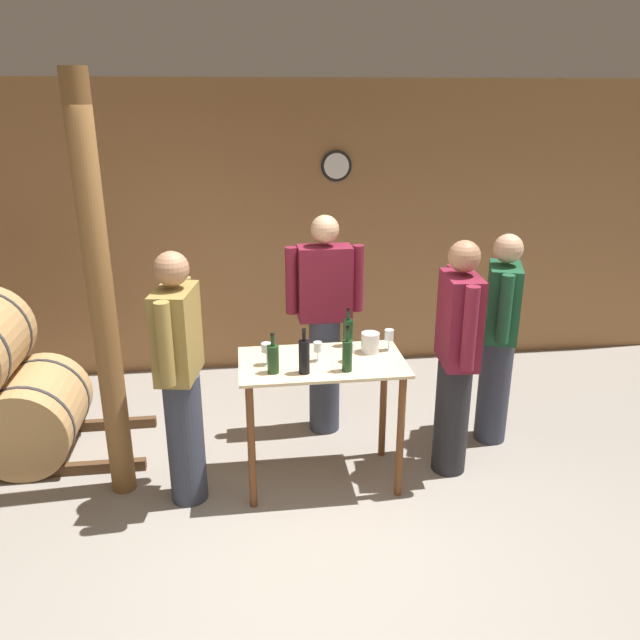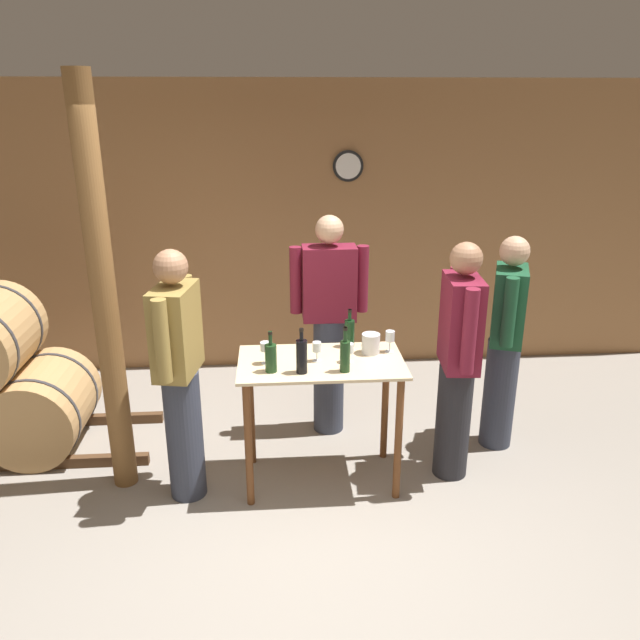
{
  "view_description": "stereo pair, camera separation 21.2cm",
  "coord_description": "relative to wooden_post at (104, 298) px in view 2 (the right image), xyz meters",
  "views": [
    {
      "loc": [
        -0.36,
        -2.97,
        2.54
      ],
      "look_at": [
        0.14,
        0.86,
        1.15
      ],
      "focal_mm": 35.0,
      "sensor_mm": 36.0,
      "label": 1
    },
    {
      "loc": [
        -0.15,
        -2.99,
        2.54
      ],
      "look_at": [
        0.14,
        0.86,
        1.15
      ],
      "focal_mm": 35.0,
      "sensor_mm": 36.0,
      "label": 2
    }
  ],
  "objects": [
    {
      "name": "ground_plane",
      "position": [
        1.23,
        -0.83,
        -1.35
      ],
      "size": [
        14.0,
        14.0,
        0.0
      ],
      "primitive_type": "plane",
      "color": "gray"
    },
    {
      "name": "wine_glass_near_center",
      "position": [
        1.34,
        -0.06,
        -0.35
      ],
      "size": [
        0.06,
        0.06,
        0.13
      ],
      "color": "silver",
      "rests_on": "tasting_table"
    },
    {
      "name": "person_visitor_with_scarf",
      "position": [
        2.29,
        -0.06,
        -0.46
      ],
      "size": [
        0.25,
        0.59,
        1.68
      ],
      "color": "#232328",
      "rests_on": "ground_plane"
    },
    {
      "name": "back_wall",
      "position": [
        1.23,
        2.0,
        0.0
      ],
      "size": [
        8.4,
        0.08,
        2.7
      ],
      "color": "#996B42",
      "rests_on": "ground_plane"
    },
    {
      "name": "wine_bottle_right",
      "position": [
        1.58,
        0.18,
        -0.34
      ],
      "size": [
        0.07,
        0.07,
        0.27
      ],
      "color": "black",
      "rests_on": "tasting_table"
    },
    {
      "name": "wine_glass_near_right",
      "position": [
        1.54,
        -0.1,
        -0.36
      ],
      "size": [
        0.06,
        0.06,
        0.13
      ],
      "color": "silver",
      "rests_on": "tasting_table"
    },
    {
      "name": "person_host",
      "position": [
        1.48,
        0.64,
        -0.43
      ],
      "size": [
        0.59,
        0.24,
        1.74
      ],
      "color": "#333847",
      "rests_on": "ground_plane"
    },
    {
      "name": "ice_bucket",
      "position": [
        1.71,
        0.04,
        -0.38
      ],
      "size": [
        0.12,
        0.12,
        0.14
      ],
      "color": "silver",
      "rests_on": "tasting_table"
    },
    {
      "name": "person_visitor_near_door",
      "position": [
        2.75,
        0.31,
        -0.49
      ],
      "size": [
        0.34,
        0.56,
        1.63
      ],
      "color": "#333847",
      "rests_on": "ground_plane"
    },
    {
      "name": "wine_glass_near_left",
      "position": [
        1.0,
        -0.08,
        -0.33
      ],
      "size": [
        0.07,
        0.07,
        0.15
      ],
      "color": "silver",
      "rests_on": "tasting_table"
    },
    {
      "name": "wine_glass_far_side",
      "position": [
        1.84,
        0.06,
        -0.34
      ],
      "size": [
        0.06,
        0.06,
        0.15
      ],
      "color": "silver",
      "rests_on": "tasting_table"
    },
    {
      "name": "wooden_post",
      "position": [
        0.0,
        0.0,
        0.0
      ],
      "size": [
        0.16,
        0.16,
        2.7
      ],
      "color": "brown",
      "rests_on": "ground_plane"
    },
    {
      "name": "wine_bottle_center",
      "position": [
        1.5,
        -0.24,
        -0.33
      ],
      "size": [
        0.07,
        0.07,
        0.3
      ],
      "color": "#193819",
      "rests_on": "tasting_table"
    },
    {
      "name": "person_visitor_bearded",
      "position": [
        0.46,
        -0.17,
        -0.45
      ],
      "size": [
        0.29,
        0.58,
        1.69
      ],
      "color": "#333847",
      "rests_on": "ground_plane"
    },
    {
      "name": "tasting_table",
      "position": [
        1.36,
        -0.07,
        -0.63
      ],
      "size": [
        1.09,
        0.62,
        0.9
      ],
      "color": "beige",
      "rests_on": "ground_plane"
    },
    {
      "name": "wine_bottle_far_left",
      "position": [
        1.04,
        -0.21,
        -0.35
      ],
      "size": [
        0.07,
        0.07,
        0.27
      ],
      "color": "#193819",
      "rests_on": "tasting_table"
    },
    {
      "name": "wine_bottle_left",
      "position": [
        1.22,
        -0.24,
        -0.33
      ],
      "size": [
        0.07,
        0.07,
        0.3
      ],
      "color": "black",
      "rests_on": "tasting_table"
    }
  ]
}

